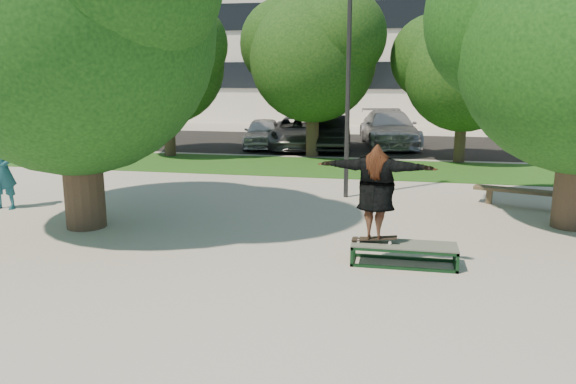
% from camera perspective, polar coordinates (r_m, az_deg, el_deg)
% --- Properties ---
extents(ground, '(120.00, 120.00, 0.00)m').
position_cam_1_polar(ground, '(10.42, -2.34, -6.24)').
color(ground, gray).
rests_on(ground, ground).
extents(grass_strip, '(30.00, 4.00, 0.02)m').
position_cam_1_polar(grass_strip, '(19.42, 7.16, 2.41)').
color(grass_strip, '#1E4B15').
rests_on(grass_strip, ground).
extents(asphalt_strip, '(40.00, 8.00, 0.01)m').
position_cam_1_polar(asphalt_strip, '(25.91, 6.03, 4.89)').
color(asphalt_strip, black).
rests_on(asphalt_strip, ground).
extents(tree_left, '(6.96, 5.95, 7.12)m').
position_cam_1_polar(tree_left, '(12.63, -21.39, 16.54)').
color(tree_left, '#38281E').
rests_on(tree_left, ground).
extents(bg_tree_left, '(5.28, 4.51, 5.77)m').
position_cam_1_polar(bg_tree_left, '(22.51, -12.37, 13.08)').
color(bg_tree_left, '#38281E').
rests_on(bg_tree_left, ground).
extents(bg_tree_mid, '(5.76, 4.92, 6.24)m').
position_cam_1_polar(bg_tree_mid, '(21.95, 2.39, 14.12)').
color(bg_tree_mid, '#38281E').
rests_on(bg_tree_mid, ground).
extents(bg_tree_right, '(5.04, 4.31, 5.43)m').
position_cam_1_polar(bg_tree_right, '(21.27, 17.33, 12.23)').
color(bg_tree_right, '#38281E').
rests_on(bg_tree_right, ground).
extents(lamppost, '(0.25, 0.15, 6.11)m').
position_cam_1_polar(lamppost, '(14.66, 6.15, 11.60)').
color(lamppost, '#2D2D30').
rests_on(lamppost, ground).
extents(office_building, '(30.00, 14.12, 16.00)m').
position_cam_1_polar(office_building, '(42.06, 5.58, 18.62)').
color(office_building, silver).
rests_on(office_building, ground).
extents(grind_box, '(1.80, 0.60, 0.38)m').
position_cam_1_polar(grind_box, '(9.97, 11.67, -6.20)').
color(grind_box, '#11341A').
rests_on(grind_box, ground).
extents(skater_rig, '(2.07, 0.79, 1.72)m').
position_cam_1_polar(skater_rig, '(9.70, 8.92, 0.01)').
color(skater_rig, white).
rests_on(skater_rig, grind_box).
extents(bystander, '(0.75, 0.54, 1.92)m').
position_cam_1_polar(bystander, '(15.14, -27.03, 2.02)').
color(bystander, '#184D5E').
rests_on(bystander, ground).
extents(bench, '(2.83, 1.16, 0.44)m').
position_cam_1_polar(bench, '(14.94, 23.75, -0.13)').
color(bench, brown).
rests_on(bench, ground).
extents(car_silver_a, '(2.06, 3.94, 1.28)m').
position_cam_1_polar(car_silver_a, '(24.57, -2.55, 6.03)').
color(car_silver_a, silver).
rests_on(car_silver_a, asphalt_strip).
extents(car_dark, '(2.00, 4.45, 1.42)m').
position_cam_1_polar(car_dark, '(23.93, 4.42, 6.01)').
color(car_dark, black).
rests_on(car_dark, asphalt_strip).
extents(car_grey, '(2.80, 5.03, 1.33)m').
position_cam_1_polar(car_grey, '(24.30, 0.92, 6.03)').
color(car_grey, slate).
rests_on(car_grey, asphalt_strip).
extents(car_silver_b, '(3.14, 5.68, 1.56)m').
position_cam_1_polar(car_silver_b, '(25.38, 10.23, 6.36)').
color(car_silver_b, '#BAB9BF').
rests_on(car_silver_b, asphalt_strip).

